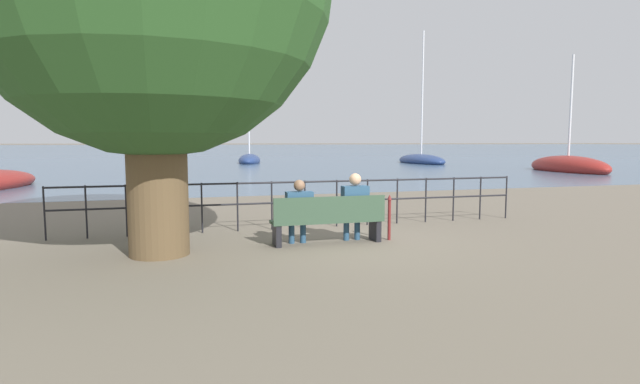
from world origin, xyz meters
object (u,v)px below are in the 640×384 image
sailboat_3 (421,160)px  harbor_lighthouse (159,85)px  sailboat_0 (568,167)px  seated_person_left (299,209)px  closed_umbrella (389,215)px  park_bench (328,220)px  sailboat_2 (249,159)px  seated_person_right (354,204)px

sailboat_3 → harbor_lighthouse: harbor_lighthouse is taller
sailboat_0 → seated_person_left: bearing=-135.0°
closed_umbrella → sailboat_0: size_ratio=0.12×
sailboat_0 → park_bench: bearing=-134.2°
closed_umbrella → harbor_lighthouse: 101.84m
seated_person_left → sailboat_3: (18.41, 30.83, -0.38)m
closed_umbrella → sailboat_3: sailboat_3 is taller
park_bench → sailboat_2: (3.39, 35.23, -0.12)m
sailboat_0 → sailboat_3: 13.93m
closed_umbrella → harbor_lighthouse: size_ratio=0.03×
seated_person_left → closed_umbrella: 1.79m
park_bench → seated_person_right: seated_person_right is taller
closed_umbrella → sailboat_0: sailboat_0 is taller
seated_person_left → park_bench: bearing=-8.3°
seated_person_right → sailboat_3: sailboat_3 is taller
seated_person_left → harbor_lighthouse: bearing=93.2°
seated_person_right → closed_umbrella: bearing=-4.3°
seated_person_left → sailboat_0: bearing=38.5°
sailboat_2 → seated_person_right: bearing=-83.2°
sailboat_0 → harbor_lighthouse: harbor_lighthouse is taller
seated_person_left → sailboat_2: size_ratio=0.11×
park_bench → sailboat_0: (21.18, 17.37, -0.13)m
park_bench → sailboat_3: (17.87, 30.90, -0.16)m
seated_person_left → sailboat_0: (21.72, 17.29, -0.36)m
park_bench → seated_person_left: size_ratio=1.76×
harbor_lighthouse → sailboat_2: bearing=-81.8°
seated_person_left → harbor_lighthouse: (-5.56, 100.69, 12.80)m
harbor_lighthouse → sailboat_0: bearing=-71.9°
seated_person_right → closed_umbrella: 0.73m
park_bench → seated_person_right: 0.61m
sailboat_0 → sailboat_2: size_ratio=0.70×
park_bench → closed_umbrella: park_bench is taller
sailboat_0 → sailboat_3: (-3.31, 13.53, -0.02)m
seated_person_right → harbor_lighthouse: 101.72m
seated_person_left → seated_person_right: bearing=-0.2°
park_bench → sailboat_3: bearing=60.0°
sailboat_2 → park_bench: bearing=-84.1°
sailboat_0 → sailboat_3: size_ratio=0.66×
sailboat_0 → harbor_lighthouse: bearing=114.6°
sailboat_0 → sailboat_2: 25.20m
park_bench → closed_umbrella: bearing=1.1°
closed_umbrella → sailboat_3: (16.63, 30.88, -0.21)m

